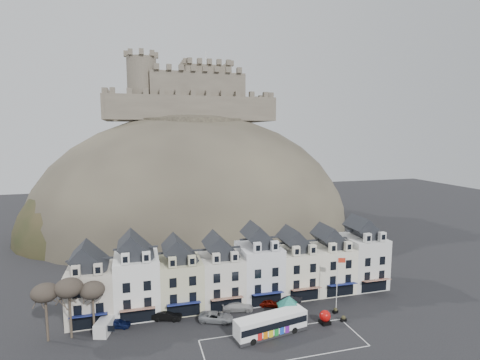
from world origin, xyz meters
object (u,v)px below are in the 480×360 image
car_silver (216,317)px  car_maroon (269,303)px  white_van (105,325)px  bus (271,324)px  flagpole (338,279)px  car_charcoal (292,299)px  car_white (237,306)px  car_navy (117,323)px  car_black (167,315)px  bus_shelter (289,302)px  red_buoy (325,317)px

car_silver → car_maroon: size_ratio=1.38×
white_van → bus: bearing=-0.3°
white_van → car_silver: size_ratio=0.90×
flagpole → car_charcoal: 8.54m
flagpole → car_silver: size_ratio=1.74×
flagpole → car_white: bearing=165.9°
car_silver → car_maroon: 9.80m
car_silver → car_maroon: (9.48, 2.48, -0.09)m
car_navy → car_black: bearing=-71.8°
bus → white_van: (-22.66, 7.21, -0.71)m
bus → car_maroon: size_ratio=2.99×
bus_shelter → white_van: bus_shelter is taller
bus → red_buoy: (8.91, 0.73, -0.63)m
car_black → car_silver: size_ratio=0.89×
car_navy → car_silver: (14.40, -2.14, 0.06)m
car_maroon → red_buoy: bearing=-119.4°
bus_shelter → red_buoy: (5.00, -1.96, -2.14)m
bus → flagpole: flagpole is taller
flagpole → car_silver: flagpole is taller
bus_shelter → red_buoy: 5.78m
bus_shelter → car_navy: (-25.00, 5.28, -2.53)m
car_black → red_buoy: bearing=-90.1°
flagpole → car_white: flagpole is taller
car_charcoal → car_silver: bearing=78.4°
bus → car_charcoal: (6.80, 8.30, -0.95)m
bus_shelter → car_silver: bearing=173.1°
bus_shelter → car_black: 18.80m
car_navy → car_maroon: (23.88, 0.33, -0.03)m
white_van → car_white: (20.02, 1.09, -0.24)m
car_white → car_charcoal: 9.44m
red_buoy → car_charcoal: red_buoy is taller
red_buoy → car_maroon: size_ratio=0.56×
red_buoy → white_van: red_buoy is taller
white_van → car_silver: white_van is taller
car_navy → car_black: (7.23, 0.33, 0.09)m
car_black → car_white: (11.23, 0.00, -0.01)m
car_black → car_white: car_black is taller
bus_shelter → car_navy: size_ratio=1.64×
bus → car_black: (-13.87, 8.30, -0.94)m
car_charcoal → car_navy: bearing=68.7°
red_buoy → car_white: 13.81m
car_white → white_van: bearing=105.7°
flagpole → car_black: 27.51m
bus_shelter → car_navy: 25.68m
car_black → car_silver: 7.59m
flagpole → car_maroon: bearing=158.9°
white_van → car_maroon: size_ratio=1.24×
car_black → car_charcoal: (20.67, 0.00, -0.01)m
white_van → car_navy: size_ratio=1.18×
car_white → bus: bearing=-149.7°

